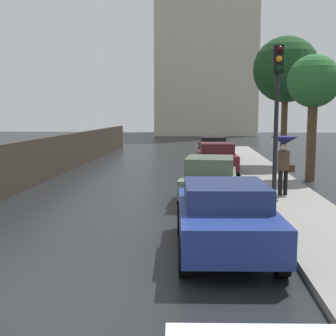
% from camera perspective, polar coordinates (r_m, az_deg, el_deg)
% --- Properties ---
extents(ground, '(120.00, 120.00, 0.00)m').
position_cam_1_polar(ground, '(6.79, -15.84, -17.68)').
color(ground, black).
extents(car_maroon_near_kerb, '(1.90, 3.95, 1.47)m').
position_cam_1_polar(car_maroon_near_kerb, '(20.33, 6.41, 1.32)').
color(car_maroon_near_kerb, maroon).
rests_on(car_maroon_near_kerb, ground).
extents(car_black_far_ahead, '(1.80, 4.19, 1.43)m').
position_cam_1_polar(car_black_far_ahead, '(26.54, 5.91, 2.73)').
color(car_black_far_ahead, black).
rests_on(car_black_far_ahead, ground).
extents(car_blue_behind_camera, '(2.09, 4.06, 1.44)m').
position_cam_1_polar(car_blue_behind_camera, '(8.88, 7.50, -6.30)').
color(car_blue_behind_camera, navy).
rests_on(car_blue_behind_camera, ground).
extents(car_green_far_lane, '(2.00, 3.95, 1.42)m').
position_cam_1_polar(car_green_far_lane, '(14.21, 5.51, -1.29)').
color(car_green_far_lane, slate).
rests_on(car_green_far_lane, ground).
extents(pedestrian_with_umbrella_near, '(0.91, 0.91, 1.94)m').
position_cam_1_polar(pedestrian_with_umbrella_near, '(14.64, 15.07, 2.30)').
color(pedestrian_with_umbrella_near, black).
rests_on(pedestrian_with_umbrella_near, sidewalk_strip).
extents(traffic_light, '(0.26, 0.39, 4.52)m').
position_cam_1_polar(traffic_light, '(12.43, 14.19, 9.01)').
color(traffic_light, black).
rests_on(traffic_light, sidewalk_strip).
extents(street_tree_near, '(3.40, 3.40, 6.79)m').
position_cam_1_polar(street_tree_near, '(23.77, 15.29, 12.35)').
color(street_tree_near, '#4C3823').
rests_on(street_tree_near, ground).
extents(street_tree_mid, '(2.17, 2.17, 5.24)m').
position_cam_1_polar(street_tree_mid, '(19.09, 18.67, 10.47)').
color(street_tree_mid, '#4C3823').
rests_on(street_tree_mid, ground).
extents(distant_tower, '(13.61, 12.67, 31.92)m').
position_cam_1_polar(distant_tower, '(61.55, 4.77, 19.51)').
color(distant_tower, beige).
rests_on(distant_tower, ground).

